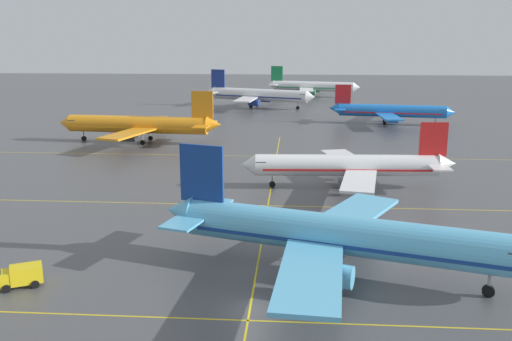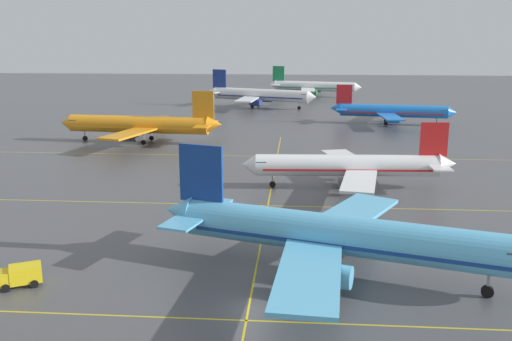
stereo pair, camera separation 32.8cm
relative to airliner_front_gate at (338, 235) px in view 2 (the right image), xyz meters
name	(u,v)px [view 2 (the right image)]	position (x,y,z in m)	size (l,w,h in m)	color
ground_plane	(248,310)	(-8.50, -8.39, -4.31)	(600.00, 600.00, 0.00)	#4C4C4F
airliner_front_gate	(338,235)	(0.00, 0.00, 0.00)	(39.87, 34.03, 12.63)	#5BB7E5
airliner_second_row	(349,166)	(4.01, 34.34, -0.64)	(34.56, 29.80, 10.75)	white
airliner_third_row	(141,125)	(-40.11, 70.27, -0.22)	(38.54, 33.14, 11.98)	orange
airliner_far_left_stand	(391,111)	(21.01, 101.98, -0.71)	(33.95, 29.04, 10.56)	blue
airliner_far_right_stand	(260,95)	(-17.50, 135.20, -0.13)	(38.39, 32.85, 12.26)	white
airliner_distant_taxiway	(313,86)	(1.27, 170.54, -0.34)	(37.16, 31.56, 11.63)	white
taxiway_markings	(268,206)	(-8.50, 23.55, -4.31)	(139.51, 112.01, 0.01)	yellow
service_truck_red_van	(20,275)	(-31.45, -5.17, -3.13)	(4.49, 3.55, 2.10)	yellow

